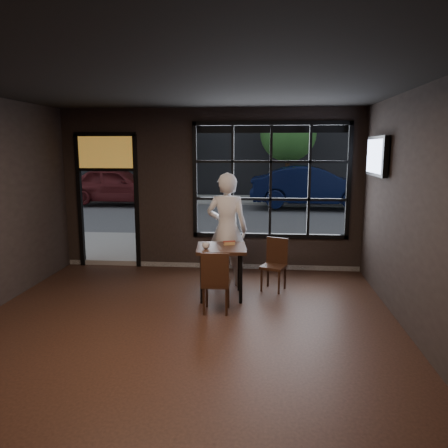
# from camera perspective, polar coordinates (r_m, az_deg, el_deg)

# --- Properties ---
(floor) EXTENTS (6.00, 7.00, 0.02)m
(floor) POSITION_cam_1_polar(r_m,az_deg,el_deg) (5.77, -6.17, -15.23)
(floor) COLOR black
(floor) RESTS_ON ground
(ceiling) EXTENTS (6.00, 7.00, 0.02)m
(ceiling) POSITION_cam_1_polar(r_m,az_deg,el_deg) (5.28, -6.85, 18.27)
(ceiling) COLOR black
(ceiling) RESTS_ON ground
(wall_right) EXTENTS (0.04, 7.00, 3.20)m
(wall_right) POSITION_cam_1_polar(r_m,az_deg,el_deg) (5.53, 25.59, 0.23)
(wall_right) COLOR black
(wall_right) RESTS_ON ground
(window_frame) EXTENTS (3.06, 0.12, 2.28)m
(window_frame) POSITION_cam_1_polar(r_m,az_deg,el_deg) (8.64, 6.11, 5.66)
(window_frame) COLOR black
(window_frame) RESTS_ON ground
(stained_transom) EXTENTS (1.20, 0.06, 0.70)m
(stained_transom) POSITION_cam_1_polar(r_m,az_deg,el_deg) (9.18, -15.17, 9.06)
(stained_transom) COLOR orange
(stained_transom) RESTS_ON ground
(street_asphalt) EXTENTS (60.00, 41.00, 0.04)m
(street_asphalt) POSITION_cam_1_polar(r_m,az_deg,el_deg) (29.24, 3.12, 5.14)
(street_asphalt) COLOR #545456
(street_asphalt) RESTS_ON ground
(building_across) EXTENTS (28.00, 12.00, 15.00)m
(building_across) POSITION_cam_1_polar(r_m,az_deg,el_deg) (28.58, 3.19, 20.16)
(building_across) COLOR #5B5956
(building_across) RESTS_ON ground
(cafe_table) EXTENTS (0.86, 0.86, 0.86)m
(cafe_table) POSITION_cam_1_polar(r_m,az_deg,el_deg) (7.21, -0.35, -6.24)
(cafe_table) COLOR black
(cafe_table) RESTS_ON floor
(chair_near) EXTENTS (0.41, 0.41, 0.95)m
(chair_near) POSITION_cam_1_polar(r_m,az_deg,el_deg) (6.57, -1.02, -7.47)
(chair_near) COLOR black
(chair_near) RESTS_ON floor
(chair_window) EXTENTS (0.50, 0.50, 0.90)m
(chair_window) POSITION_cam_1_polar(r_m,az_deg,el_deg) (7.58, 6.50, -5.34)
(chair_window) COLOR black
(chair_window) RESTS_ON floor
(man) EXTENTS (0.78, 0.56, 2.01)m
(man) POSITION_cam_1_polar(r_m,az_deg,el_deg) (7.74, 0.39, -0.71)
(man) COLOR silver
(man) RESTS_ON floor
(hotdog) EXTENTS (0.21, 0.14, 0.06)m
(hotdog) POSITION_cam_1_polar(r_m,az_deg,el_deg) (7.23, 0.69, -2.51)
(hotdog) COLOR tan
(hotdog) RESTS_ON cafe_table
(cup) EXTENTS (0.14, 0.14, 0.10)m
(cup) POSITION_cam_1_polar(r_m,az_deg,el_deg) (6.95, -2.38, -2.86)
(cup) COLOR silver
(cup) RESTS_ON cafe_table
(tv) EXTENTS (0.13, 1.12, 0.65)m
(tv) POSITION_cam_1_polar(r_m,az_deg,el_deg) (7.73, 19.37, 8.36)
(tv) COLOR black
(tv) RESTS_ON wall_right
(navy_car) EXTENTS (4.95, 1.85, 1.62)m
(navy_car) POSITION_cam_1_polar(r_m,az_deg,el_deg) (17.70, 11.55, 4.81)
(navy_car) COLOR black
(navy_car) RESTS_ON street_asphalt
(maroon_car) EXTENTS (4.46, 1.84, 1.51)m
(maroon_car) POSITION_cam_1_polar(r_m,az_deg,el_deg) (19.08, -13.76, 4.93)
(maroon_car) COLOR #551718
(maroon_car) RESTS_ON street_asphalt
(tree_left) EXTENTS (2.36, 2.36, 4.02)m
(tree_left) POSITION_cam_1_polar(r_m,az_deg,el_deg) (20.87, -7.24, 10.97)
(tree_left) COLOR #332114
(tree_left) RESTS_ON street_asphalt
(tree_right) EXTENTS (2.52, 2.52, 4.30)m
(tree_right) POSITION_cam_1_polar(r_m,az_deg,el_deg) (20.26, 8.40, 11.54)
(tree_right) COLOR #332114
(tree_right) RESTS_ON street_asphalt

